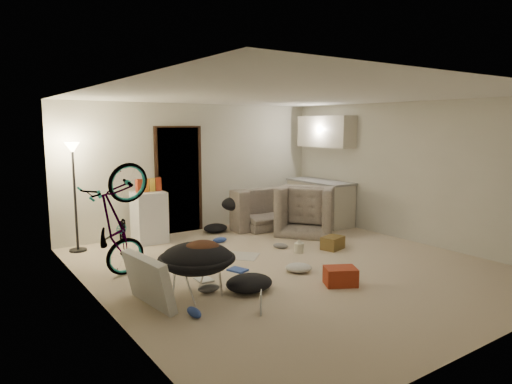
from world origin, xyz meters
TOP-DOWN VIEW (x-y plane):
  - floor at (0.00, 0.00)m, footprint 5.50×6.00m
  - ceiling at (0.00, 0.00)m, footprint 5.50×6.00m
  - wall_back at (0.00, 3.01)m, footprint 5.50×0.02m
  - wall_front at (0.00, -3.01)m, footprint 5.50×0.02m
  - wall_left at (-2.76, 0.00)m, footprint 0.02×6.00m
  - wall_right at (2.76, 0.00)m, footprint 0.02×6.00m
  - doorway at (-0.40, 2.97)m, footprint 0.85×0.10m
  - door_trim at (-0.40, 2.94)m, footprint 0.97×0.04m
  - floor_lamp at (-2.40, 2.65)m, footprint 0.28×0.28m
  - kitchen_counter at (2.43, 2.00)m, footprint 0.60×1.50m
  - counter_top at (2.43, 2.00)m, footprint 0.64×1.54m
  - kitchen_uppers at (2.56, 2.00)m, footprint 0.38×1.40m
  - sofa at (1.51, 2.45)m, footprint 2.15×0.95m
  - armchair at (1.69, 1.51)m, footprint 1.39×1.41m
  - bicycle at (-2.30, 0.88)m, footprint 1.68×0.85m
  - book_asset at (-1.41, -1.24)m, footprint 0.31×0.30m
  - mini_fridge at (-1.18, 2.55)m, footprint 0.56×0.56m
  - snack_box_0 at (-1.35, 2.55)m, footprint 0.11×0.09m
  - snack_box_1 at (-1.23, 2.55)m, footprint 0.11×0.09m
  - snack_box_2 at (-1.11, 2.55)m, footprint 0.10×0.07m
  - snack_box_3 at (-0.99, 2.55)m, footprint 0.11×0.08m
  - saucer_chair at (-1.71, -0.32)m, footprint 0.94×0.94m
  - hoodie at (-1.66, -0.35)m, footprint 0.51×0.44m
  - sofa_drape at (0.56, 2.45)m, footprint 0.63×0.55m
  - tv_box at (-2.30, -0.25)m, footprint 0.33×0.93m
  - drink_case_a at (1.19, 0.32)m, footprint 0.44×0.36m
  - drink_case_b at (0.03, -1.02)m, footprint 0.50×0.46m
  - juicer at (0.58, 0.48)m, footprint 0.16×0.16m
  - newspaper at (-0.34, 0.87)m, footprint 0.75×0.76m
  - book_blue at (-0.77, 0.25)m, footprint 0.27×0.32m
  - book_white at (-1.36, 0.16)m, footprint 0.21×0.26m
  - shoe_0 at (-0.18, 1.77)m, footprint 0.28×0.13m
  - shoe_1 at (0.48, 0.84)m, footprint 0.24×0.28m
  - shoe_2 at (-2.01, -0.83)m, footprint 0.11×0.27m
  - shoe_3 at (-1.52, -0.27)m, footprint 0.30×0.18m
  - clothes_lump_a at (-1.07, -0.51)m, footprint 0.65×0.57m
  - clothes_lump_b at (0.18, 2.55)m, footprint 0.67×0.65m
  - clothes_lump_c at (-0.06, -0.28)m, footprint 0.50×0.48m

SIDE VIEW (x-z plane):
  - floor at x=0.00m, z-range -0.02..0.00m
  - newspaper at x=-0.34m, z-range 0.00..0.01m
  - book_asset at x=-1.41m, z-range 0.00..0.02m
  - book_white at x=-1.36m, z-range 0.00..0.02m
  - book_blue at x=-0.77m, z-range 0.00..0.03m
  - shoe_1 at x=0.48m, z-range 0.00..0.10m
  - shoe_2 at x=-2.01m, z-range 0.00..0.10m
  - shoe_0 at x=-0.18m, z-range 0.00..0.10m
  - shoe_3 at x=-1.52m, z-range 0.00..0.11m
  - clothes_lump_c at x=-0.06m, z-range 0.00..0.12m
  - clothes_lump_b at x=0.18m, z-range 0.00..0.16m
  - juicer at x=0.58m, z-range -0.02..0.21m
  - clothes_lump_a at x=-1.07m, z-range 0.00..0.20m
  - drink_case_a at x=1.19m, z-range 0.00..0.22m
  - drink_case_b at x=0.03m, z-range 0.00..0.24m
  - tv_box at x=-2.30m, z-range 0.00..0.60m
  - sofa at x=1.51m, z-range 0.00..0.61m
  - armchair at x=1.69m, z-range 0.00..0.69m
  - saucer_chair at x=-1.71m, z-range 0.06..0.73m
  - bicycle at x=-2.30m, z-range -0.04..0.89m
  - kitchen_counter at x=2.43m, z-range 0.00..0.88m
  - mini_fridge at x=-1.18m, z-range 0.00..0.91m
  - sofa_drape at x=0.56m, z-range 0.40..0.68m
  - hoodie at x=-1.66m, z-range 0.49..0.71m
  - counter_top at x=2.43m, z-range 0.88..0.92m
  - snack_box_0 at x=-1.35m, z-range 0.85..1.15m
  - snack_box_1 at x=-1.23m, z-range 0.85..1.15m
  - snack_box_2 at x=-1.11m, z-range 0.85..1.15m
  - snack_box_3 at x=-0.99m, z-range 0.85..1.15m
  - doorway at x=-0.40m, z-range 0.00..2.04m
  - door_trim at x=-0.40m, z-range -0.03..2.07m
  - wall_back at x=0.00m, z-range 0.00..2.50m
  - wall_front at x=0.00m, z-range 0.00..2.50m
  - wall_left at x=-2.76m, z-range 0.00..2.50m
  - wall_right at x=2.76m, z-range 0.00..2.50m
  - floor_lamp at x=-2.40m, z-range 0.40..2.21m
  - kitchen_uppers at x=2.56m, z-range 1.62..2.27m
  - ceiling at x=0.00m, z-range 2.50..2.52m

